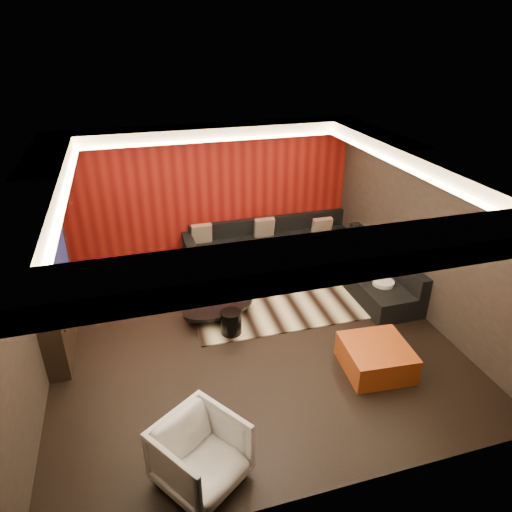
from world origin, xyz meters
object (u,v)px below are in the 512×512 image
object	(u,v)px
white_side_table	(382,293)
armchair	(201,455)
drum_stool	(231,322)
coffee_table	(218,310)
sectional_sofa	(306,255)
orange_ottoman	(376,357)

from	to	relation	value
white_side_table	armchair	bearing A→B (deg)	-144.82
drum_stool	white_side_table	size ratio (longest dim) A/B	0.85
white_side_table	coffee_table	bearing A→B (deg)	171.34
drum_stool	white_side_table	bearing A→B (deg)	2.31
coffee_table	armchair	xyz separation A→B (m)	(-0.84, -3.06, 0.26)
drum_stool	coffee_table	bearing A→B (deg)	99.59
sectional_sofa	coffee_table	bearing A→B (deg)	-148.65
drum_stool	sectional_sofa	size ratio (longest dim) A/B	0.11
coffee_table	armchair	distance (m)	3.18
coffee_table	white_side_table	xyz separation A→B (m)	(2.88, -0.44, 0.10)
coffee_table	sectional_sofa	size ratio (longest dim) A/B	0.35
armchair	sectional_sofa	xyz separation A→B (m)	(2.95, 4.34, -0.13)
sectional_sofa	white_side_table	bearing A→B (deg)	-66.06
armchair	white_side_table	bearing A→B (deg)	0.86
coffee_table	orange_ottoman	size ratio (longest dim) A/B	1.42
drum_stool	orange_ottoman	distance (m)	2.29
coffee_table	drum_stool	distance (m)	0.57
orange_ottoman	armchair	xyz separation A→B (m)	(-2.74, -1.10, 0.19)
white_side_table	armchair	size ratio (longest dim) A/B	0.54
white_side_table	orange_ottoman	distance (m)	1.81
coffee_table	drum_stool	size ratio (longest dim) A/B	3.25
armchair	orange_ottoman	bearing A→B (deg)	-12.44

